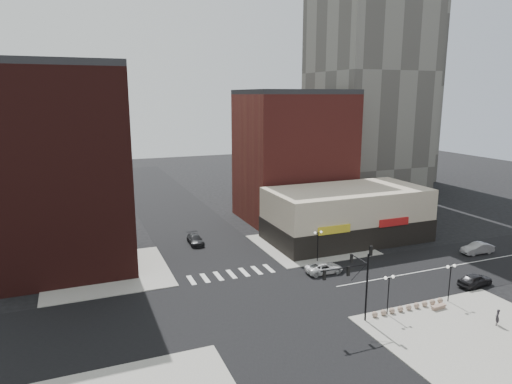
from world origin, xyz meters
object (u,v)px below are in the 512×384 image
white_suv (324,268)px  silver_sedan (477,248)px  street_lamp_se_a (389,285)px  pedestrian (497,317)px  dark_sedan_north (195,240)px  stone_bench (439,307)px  traffic_signal (357,274)px  street_lamp_ne (318,238)px  street_lamp_se_b (450,274)px  dark_sedan_east (475,280)px

white_suv → silver_sedan: silver_sedan is taller
street_lamp_se_a → pedestrian: 10.49m
silver_sedan → dark_sedan_north: size_ratio=0.98×
white_suv → stone_bench: 14.49m
silver_sedan → white_suv: bearing=-91.1°
pedestrian → traffic_signal: bearing=-67.8°
silver_sedan → stone_bench: (-17.75, -11.38, -0.44)m
street_lamp_ne → stone_bench: street_lamp_ne is taller
traffic_signal → stone_bench: 10.63m
traffic_signal → street_lamp_se_b: traffic_signal is taller
traffic_signal → street_lamp_se_b: bearing=-0.8°
dark_sedan_east → pedestrian: (-5.69, -7.90, 0.16)m
stone_bench → dark_sedan_north: bearing=117.1°
dark_sedan_north → pedestrian: 40.79m
street_lamp_se_a → dark_sedan_east: (14.12, 2.14, -2.52)m
traffic_signal → white_suv: size_ratio=1.61×
street_lamp_ne → dark_sedan_north: (-13.26, 13.38, -2.60)m
street_lamp_se_b → silver_sedan: size_ratio=0.88×
dark_sedan_north → street_lamp_se_b: bearing=-53.8°
street_lamp_se_b → white_suv: bearing=123.7°
white_suv → silver_sedan: 23.71m
white_suv → street_lamp_se_b: bearing=-145.3°
dark_sedan_east → dark_sedan_north: 37.93m
street_lamp_se_a → dark_sedan_east: 14.51m
dark_sedan_east → pedestrian: bearing=137.5°
traffic_signal → dark_sedan_north: 30.72m
pedestrian → stone_bench: bearing=-102.3°
traffic_signal → dark_sedan_east: size_ratio=1.72×
street_lamp_ne → stone_bench: (4.74, -17.00, -2.95)m
dark_sedan_east → traffic_signal: bearing=89.5°
white_suv → street_lamp_se_a: bearing=-178.2°
traffic_signal → stone_bench: bearing=-7.0°
street_lamp_se_b → stone_bench: size_ratio=2.33×
street_lamp_se_b → dark_sedan_east: bearing=19.3°
dark_sedan_east → dark_sedan_north: bearing=37.3°
dark_sedan_north → stone_bench: (18.00, -30.38, -0.36)m
street_lamp_se_a → white_suv: bearing=90.7°
street_lamp_ne → stone_bench: bearing=-74.4°
silver_sedan → traffic_signal: bearing=-66.1°
street_lamp_se_a → white_suv: 12.52m
dark_sedan_east → dark_sedan_north: (-26.39, 27.24, -0.08)m
street_lamp_se_b → stone_bench: bearing=-156.2°
silver_sedan → dark_sedan_east: bearing=-45.3°
street_lamp_se_a → dark_sedan_east: size_ratio=0.92×
traffic_signal → street_lamp_se_a: size_ratio=1.87×
dark_sedan_east → silver_sedan: bearing=-55.4°
street_lamp_se_a → dark_sedan_north: 31.95m
street_lamp_se_b → street_lamp_ne: same height
street_lamp_ne → street_lamp_se_b: bearing=-66.4°
street_lamp_ne → dark_sedan_north: 19.02m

